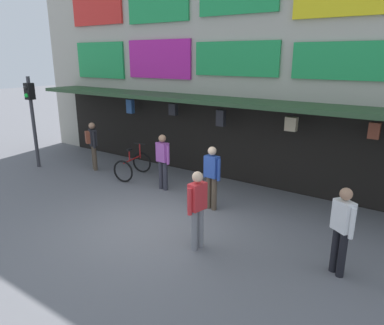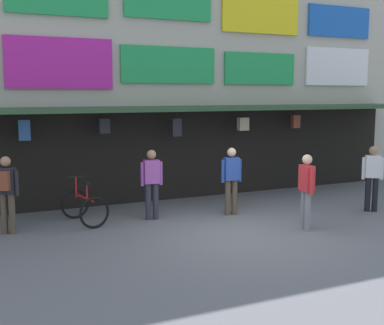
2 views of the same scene
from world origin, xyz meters
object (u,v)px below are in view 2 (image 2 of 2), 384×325
object	(u,v)px
pedestrian_in_blue	(231,177)
pedestrian_in_yellow	(306,188)
bicycle_parked	(84,207)
pedestrian_in_red	(152,180)
pedestrian_in_black	(6,189)
pedestrian_in_white	(372,175)

from	to	relation	value
pedestrian_in_blue	pedestrian_in_yellow	distance (m)	2.06
bicycle_parked	pedestrian_in_blue	distance (m)	3.61
bicycle_parked	pedestrian_in_red	world-z (taller)	pedestrian_in_red
pedestrian_in_black	pedestrian_in_blue	size ratio (longest dim) A/B	1.00
pedestrian_in_red	pedestrian_in_white	bearing A→B (deg)	-16.17
pedestrian_in_white	pedestrian_in_yellow	xyz separation A→B (m)	(-2.61, -0.71, 0.00)
bicycle_parked	pedestrian_in_black	size ratio (longest dim) A/B	0.76
pedestrian_in_red	pedestrian_in_blue	bearing A→B (deg)	-11.42
pedestrian_in_yellow	pedestrian_in_black	bearing A→B (deg)	158.33
bicycle_parked	pedestrian_in_black	distance (m)	1.80
pedestrian_in_white	pedestrian_in_blue	bearing A→B (deg)	161.23
pedestrian_in_red	pedestrian_in_yellow	bearing A→B (deg)	-39.33
bicycle_parked	pedestrian_in_black	world-z (taller)	pedestrian_in_black
bicycle_parked	pedestrian_in_red	xyz separation A→B (m)	(1.55, -0.32, 0.55)
pedestrian_in_white	pedestrian_in_red	world-z (taller)	same
pedestrian_in_black	pedestrian_in_yellow	bearing A→B (deg)	-21.67
bicycle_parked	pedestrian_in_white	xyz separation A→B (m)	(6.94, -1.88, 0.55)
pedestrian_in_yellow	pedestrian_in_red	bearing A→B (deg)	140.67
pedestrian_in_white	pedestrian_in_yellow	world-z (taller)	same
pedestrian_in_white	bicycle_parked	bearing A→B (deg)	164.85
bicycle_parked	pedestrian_in_blue	size ratio (longest dim) A/B	0.76
bicycle_parked	pedestrian_in_red	bearing A→B (deg)	-11.52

